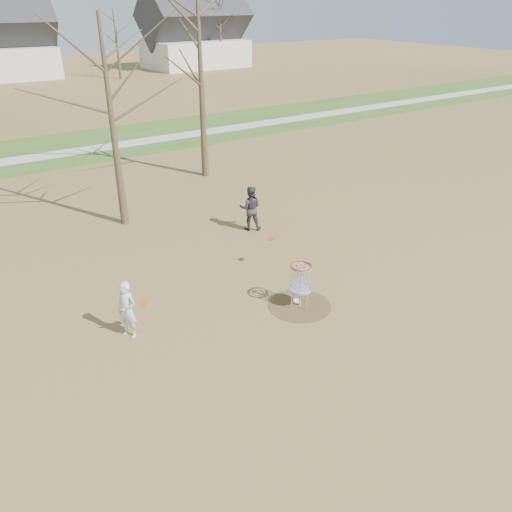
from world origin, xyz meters
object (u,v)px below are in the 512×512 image
(player_throwing, at_px, (250,208))
(player_standing, at_px, (127,310))
(disc_grounded, at_px, (297,301))
(disc_golf_basket, at_px, (301,278))

(player_throwing, bearing_deg, player_standing, 63.81)
(player_throwing, distance_m, disc_grounded, 5.38)
(player_throwing, xyz_separation_m, disc_golf_basket, (-1.77, -5.27, 0.06))
(player_standing, relative_size, disc_grounded, 7.13)
(player_standing, relative_size, disc_golf_basket, 1.16)
(player_throwing, bearing_deg, disc_grounded, 103.44)
(player_standing, distance_m, disc_grounded, 4.82)
(player_standing, bearing_deg, disc_grounded, 47.45)
(player_standing, bearing_deg, disc_golf_basket, 44.51)
(disc_golf_basket, bearing_deg, disc_grounded, 71.54)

